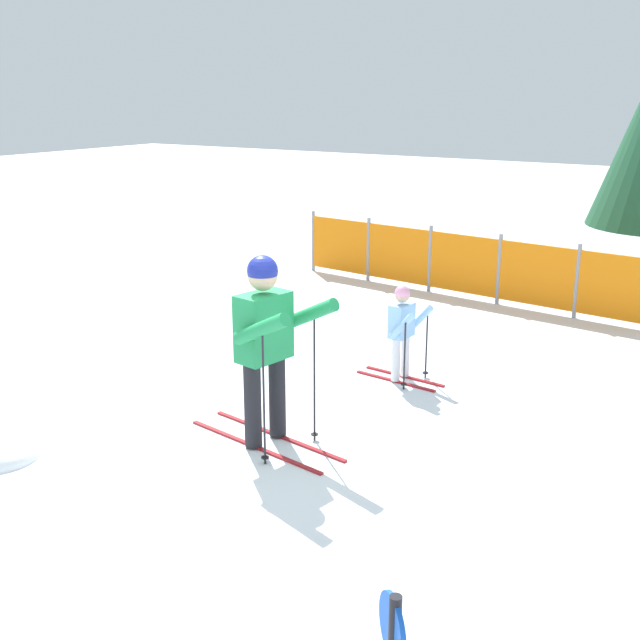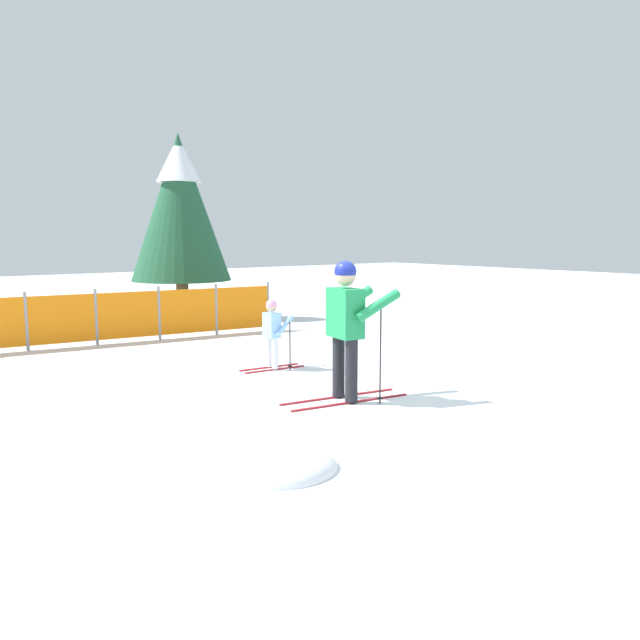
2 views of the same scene
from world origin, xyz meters
name	(u,v)px [view 1 (image 1 of 2)]	position (x,y,z in m)	size (l,w,h in m)	color
ground_plane	(267,454)	(0.00, 0.00, 0.00)	(60.00, 60.00, 0.00)	white
skier_adult	(266,333)	(-0.13, 0.20, 1.08)	(1.73, 0.84, 1.79)	maroon
skier_child	(403,326)	(0.17, 2.38, 0.64)	(1.06, 0.53, 1.11)	maroon
safety_fence	(463,264)	(-0.70, 6.24, 0.54)	(6.15, 0.81, 1.09)	gray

